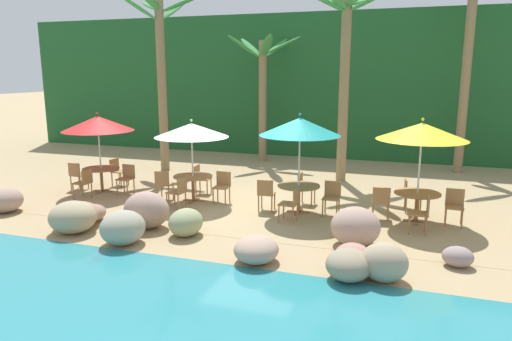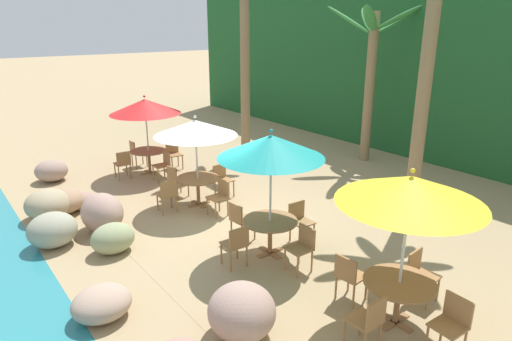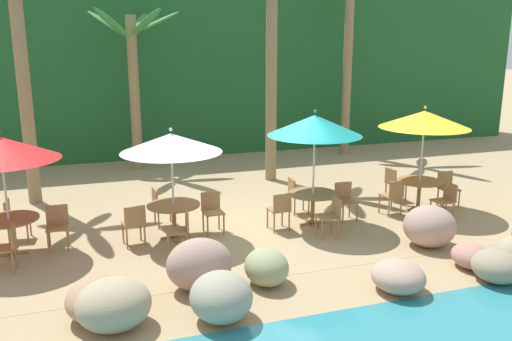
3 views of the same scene
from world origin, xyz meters
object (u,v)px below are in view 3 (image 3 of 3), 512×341
at_px(dining_table_yellow, 419,186).
at_px(palm_tree_third, 271,37).
at_px(dining_table_red, 9,225).
at_px(chair_yellow_seaward, 447,186).
at_px(dining_table_teal, 313,198).
at_px(chair_teal_seaward, 345,198).
at_px(dining_table_white, 174,210).
at_px(chair_teal_left, 280,208).
at_px(chair_red_seaward, 57,224).
at_px(chair_yellow_inland, 394,182).
at_px(umbrella_white, 171,143).
at_px(umbrella_yellow, 424,119).
at_px(umbrella_teal, 315,125).
at_px(palm_tree_second, 134,66).
at_px(chair_teal_right, 331,214).
at_px(chair_white_right, 182,228).
at_px(umbrella_red, 0,149).
at_px(chair_yellow_right, 446,199).
at_px(chair_white_inland, 160,204).
at_px(chair_teal_inland, 296,193).
at_px(palm_tree_fourth, 349,25).
at_px(chair_white_left, 134,222).
at_px(palm_tree_nearest, 19,41).
at_px(chair_yellow_left, 393,195).
at_px(chair_red_inland, 14,216).
at_px(chair_white_seaward, 212,209).
at_px(chair_red_right, 7,245).

bearing_deg(dining_table_yellow, palm_tree_third, 121.78).
xyz_separation_m(dining_table_red, chair_yellow_seaward, (9.99, -0.03, -0.10)).
distance_m(dining_table_teal, chair_teal_seaward, 0.86).
bearing_deg(dining_table_white, chair_teal_left, -7.60).
bearing_deg(chair_red_seaward, chair_yellow_inland, 4.81).
relative_size(umbrella_white, umbrella_yellow, 0.92).
xyz_separation_m(umbrella_teal, umbrella_yellow, (2.91, 0.16, -0.02)).
height_order(chair_red_seaward, palm_tree_second, palm_tree_second).
relative_size(dining_table_red, chair_teal_right, 1.26).
bearing_deg(dining_table_yellow, chair_white_right, -171.76).
height_order(chair_teal_right, chair_yellow_inland, same).
height_order(umbrella_red, chair_yellow_right, umbrella_red).
relative_size(umbrella_red, chair_teal_right, 2.80).
relative_size(umbrella_yellow, chair_yellow_seaward, 2.94).
relative_size(dining_table_white, chair_white_inland, 1.26).
height_order(chair_teal_inland, palm_tree_fourth, palm_tree_fourth).
bearing_deg(umbrella_teal, umbrella_red, 177.75).
height_order(umbrella_teal, umbrella_yellow, umbrella_teal).
xyz_separation_m(dining_table_white, dining_table_teal, (3.09, -0.15, 0.00)).
xyz_separation_m(chair_teal_right, chair_yellow_inland, (2.70, 1.85, 0.00)).
bearing_deg(umbrella_white, chair_yellow_inland, 8.31).
xyz_separation_m(chair_white_left, chair_teal_right, (3.96, -0.81, 0.00)).
bearing_deg(chair_teal_left, palm_tree_fourth, 52.94).
height_order(umbrella_red, chair_teal_seaward, umbrella_red).
bearing_deg(palm_tree_nearest, chair_white_right, -56.92).
relative_size(chair_teal_left, chair_yellow_left, 1.00).
bearing_deg(chair_white_left, palm_tree_fourth, 39.34).
relative_size(chair_teal_seaward, palm_tree_second, 0.17).
bearing_deg(chair_yellow_right, chair_red_seaward, 173.21).
bearing_deg(chair_white_right, chair_teal_inland, 27.13).
relative_size(dining_table_white, palm_tree_third, 0.18).
xyz_separation_m(chair_red_inland, palm_tree_fourth, (10.62, 5.65, 4.09)).
xyz_separation_m(chair_red_seaward, palm_tree_nearest, (-0.67, 3.49, 3.53)).
bearing_deg(chair_teal_seaward, chair_white_inland, 167.61).
distance_m(chair_white_seaward, chair_teal_seaward, 3.10).
xyz_separation_m(dining_table_red, chair_teal_inland, (6.17, 0.61, -0.10)).
height_order(dining_table_red, chair_white_seaward, chair_white_seaward).
bearing_deg(palm_tree_third, chair_red_seaward, -147.31).
xyz_separation_m(umbrella_teal, dining_table_teal, (-0.00, 0.00, -1.64)).
bearing_deg(chair_yellow_seaward, chair_red_inland, 174.94).
xyz_separation_m(chair_teal_seaward, palm_tree_third, (-0.36, 3.99, 3.64)).
relative_size(chair_red_right, dining_table_teal, 0.79).
bearing_deg(palm_tree_fourth, umbrella_red, -148.44).
bearing_deg(palm_tree_second, chair_yellow_right, -50.36).
xyz_separation_m(dining_table_red, dining_table_teal, (6.22, -0.24, 0.00)).
bearing_deg(palm_tree_second, palm_tree_nearest, -135.44).
bearing_deg(chair_white_inland, dining_table_red, -165.93).
bearing_deg(chair_red_right, chair_yellow_seaward, 4.73).
bearing_deg(umbrella_red, chair_red_inland, 91.37).
bearing_deg(palm_tree_second, chair_red_seaward, -109.61).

